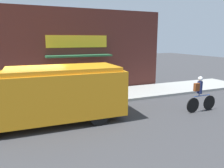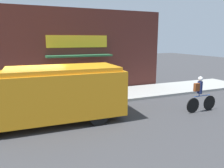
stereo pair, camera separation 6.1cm
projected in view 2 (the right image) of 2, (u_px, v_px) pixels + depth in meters
The scene contains 6 objects.
ground_plane at pixel (37, 113), 10.01m from camera, with size 70.00×70.00×0.00m, color #38383A.
sidewalk at pixel (35, 103), 11.32m from camera, with size 28.00×2.94×0.15m.
storefront at pixel (31, 53), 12.32m from camera, with size 16.98×0.95×5.14m.
school_bus at pixel (53, 94), 8.72m from camera, with size 6.34×2.85×2.24m.
cyclist at pixel (200, 95), 10.00m from camera, with size 1.73×0.21×1.67m.
trash_bin at pixel (107, 86), 12.90m from camera, with size 0.56×0.56×0.92m.
Camera 2 is at (-0.55, -10.13, 3.30)m, focal length 35.00 mm.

